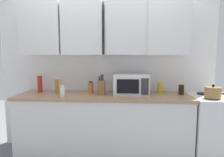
{
  "coord_description": "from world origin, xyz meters",
  "views": [
    {
      "loc": [
        0.31,
        -2.98,
        1.45
      ],
      "look_at": [
        0.12,
        -0.25,
        1.12
      ],
      "focal_mm": 31.67,
      "sensor_mm": 36.0,
      "label": 1
    }
  ],
  "objects": [
    {
      "name": "bottle_spice_jar",
      "position": [
        -0.18,
        -0.24,
        0.98
      ],
      "size": [
        0.07,
        0.07,
        0.18
      ],
      "color": "#BC6638",
      "rests_on": "counter_run"
    },
    {
      "name": "knife_block",
      "position": [
        -0.02,
        -0.3,
        1.0
      ],
      "size": [
        0.1,
        0.12,
        0.28
      ],
      "color": "brown",
      "rests_on": "counter_run"
    },
    {
      "name": "microwave",
      "position": [
        0.39,
        -0.25,
        1.04
      ],
      "size": [
        0.48,
        0.37,
        0.28
      ],
      "color": "silver",
      "rests_on": "counter_run"
    },
    {
      "name": "bottle_soy_dark",
      "position": [
        1.09,
        -0.22,
        0.97
      ],
      "size": [
        0.07,
        0.07,
        0.15
      ],
      "color": "black",
      "rests_on": "counter_run"
    },
    {
      "name": "stove_range",
      "position": [
        1.58,
        -0.32,
        0.45
      ],
      "size": [
        0.76,
        0.64,
        0.91
      ],
      "color": "silver",
      "rests_on": "ground_plane"
    },
    {
      "name": "bottle_white_jar",
      "position": [
        -0.51,
        -0.49,
        0.97
      ],
      "size": [
        0.07,
        0.07,
        0.15
      ],
      "color": "white",
      "rests_on": "counter_run"
    },
    {
      "name": "counter_run",
      "position": [
        0.0,
        -0.3,
        0.45
      ],
      "size": [
        2.39,
        0.63,
        0.9
      ],
      "color": "silver",
      "rests_on": "ground_plane"
    },
    {
      "name": "bottle_yellow_mustard",
      "position": [
        0.81,
        -0.12,
        0.98
      ],
      "size": [
        0.07,
        0.07,
        0.17
      ],
      "color": "gold",
      "rests_on": "counter_run"
    },
    {
      "name": "kettle",
      "position": [
        1.41,
        -0.46,
        0.98
      ],
      "size": [
        0.2,
        0.2,
        0.17
      ],
      "color": "olive",
      "rests_on": "stove_range"
    },
    {
      "name": "bottle_red_sauce",
      "position": [
        -0.94,
        -0.2,
        1.03
      ],
      "size": [
        0.07,
        0.07,
        0.26
      ],
      "color": "red",
      "rests_on": "counter_run"
    },
    {
      "name": "wall_back_with_cabinets",
      "position": [
        -0.0,
        -0.07,
        1.58
      ],
      "size": [
        3.26,
        0.49,
        2.6
      ],
      "color": "white",
      "rests_on": "ground_plane"
    },
    {
      "name": "bottle_amber_vinegar",
      "position": [
        -0.67,
        -0.24,
        1.0
      ],
      "size": [
        0.05,
        0.05,
        0.22
      ],
      "color": "#AD701E",
      "rests_on": "counter_run"
    }
  ]
}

